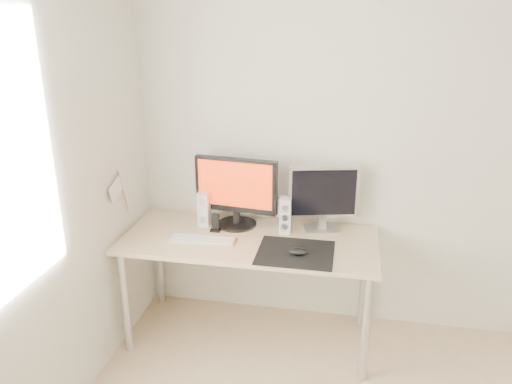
{
  "coord_description": "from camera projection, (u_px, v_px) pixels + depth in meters",
  "views": [
    {
      "loc": [
        -0.35,
        -1.43,
        2.06
      ],
      "look_at": [
        -0.9,
        1.46,
        1.01
      ],
      "focal_mm": 35.0,
      "sensor_mm": 36.0,
      "label": 1
    }
  ],
  "objects": [
    {
      "name": "speaker_left",
      "position": [
        204.0,
        209.0,
        3.3
      ],
      "size": [
        0.07,
        0.09,
        0.23
      ],
      "color": "white",
      "rests_on": "desk"
    },
    {
      "name": "keyboard",
      "position": [
        203.0,
        240.0,
        3.1
      ],
      "size": [
        0.42,
        0.12,
        0.02
      ],
      "color": "#BCBBBE",
      "rests_on": "desk"
    },
    {
      "name": "main_monitor",
      "position": [
        236.0,
        190.0,
        3.24
      ],
      "size": [
        0.55,
        0.29,
        0.47
      ],
      "color": "black",
      "rests_on": "desk"
    },
    {
      "name": "wall_back",
      "position": [
        405.0,
        150.0,
        3.15
      ],
      "size": [
        3.5,
        0.0,
        3.5
      ],
      "primitive_type": "plane",
      "rotation": [
        1.57,
        0.0,
        0.0
      ],
      "color": "white",
      "rests_on": "ground"
    },
    {
      "name": "speaker_right",
      "position": [
        286.0,
        215.0,
        3.19
      ],
      "size": [
        0.07,
        0.09,
        0.23
      ],
      "color": "silver",
      "rests_on": "desk"
    },
    {
      "name": "phone_dock",
      "position": [
        216.0,
        226.0,
        3.23
      ],
      "size": [
        0.06,
        0.06,
        0.11
      ],
      "color": "black",
      "rests_on": "desk"
    },
    {
      "name": "pennant",
      "position": [
        118.0,
        190.0,
        3.05
      ],
      "size": [
        0.01,
        0.23,
        0.29
      ],
      "color": "#A57F54",
      "rests_on": "wall_left"
    },
    {
      "name": "desk",
      "position": [
        249.0,
        249.0,
        3.17
      ],
      "size": [
        1.6,
        0.7,
        0.73
      ],
      "color": "#D1B587",
      "rests_on": "ground"
    },
    {
      "name": "second_monitor",
      "position": [
        323.0,
        195.0,
        3.18
      ],
      "size": [
        0.45,
        0.21,
        0.43
      ],
      "color": "#B8B8BA",
      "rests_on": "desk"
    },
    {
      "name": "mousepad",
      "position": [
        295.0,
        253.0,
        2.95
      ],
      "size": [
        0.45,
        0.4,
        0.0
      ],
      "primitive_type": "cube",
      "color": "black",
      "rests_on": "desk"
    },
    {
      "name": "mouse",
      "position": [
        298.0,
        252.0,
        2.91
      ],
      "size": [
        0.12,
        0.07,
        0.04
      ],
      "primitive_type": "ellipsoid",
      "color": "black",
      "rests_on": "mousepad"
    }
  ]
}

